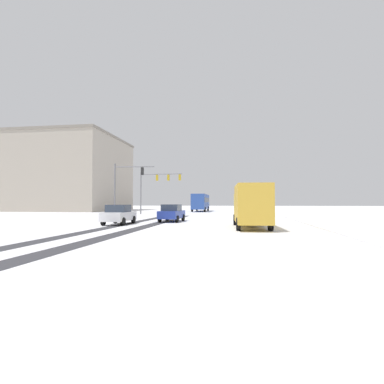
% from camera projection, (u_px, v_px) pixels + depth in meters
% --- Properties ---
extents(wheel_track_left_lane, '(1.11, 37.42, 0.01)m').
position_uv_depth(wheel_track_left_lane, '(144.00, 227.00, 22.15)').
color(wheel_track_left_lane, '#38383D').
rests_on(wheel_track_left_lane, ground).
extents(wheel_track_right_lane, '(1.04, 37.42, 0.01)m').
position_uv_depth(wheel_track_right_lane, '(113.00, 227.00, 22.50)').
color(wheel_track_right_lane, '#38383D').
rests_on(wheel_track_right_lane, ground).
extents(sidewalk_kerb_right, '(4.00, 37.42, 0.12)m').
position_uv_depth(sidewalk_kerb_right, '(361.00, 231.00, 18.37)').
color(sidewalk_kerb_right, white).
rests_on(sidewalk_kerb_right, ground).
extents(traffic_signal_near_left, '(4.91, 0.56, 6.50)m').
position_uv_depth(traffic_signal_near_left, '(125.00, 181.00, 36.20)').
color(traffic_signal_near_left, slate).
rests_on(traffic_signal_near_left, ground).
extents(traffic_signal_far_left, '(6.55, 0.50, 6.50)m').
position_uv_depth(traffic_signal_far_left, '(157.00, 183.00, 45.76)').
color(traffic_signal_far_left, slate).
rests_on(traffic_signal_far_left, ground).
extents(car_yellow_cab_lead, '(1.88, 4.12, 1.62)m').
position_uv_depth(car_yellow_cab_lead, '(247.00, 212.00, 32.48)').
color(car_yellow_cab_lead, yellow).
rests_on(car_yellow_cab_lead, ground).
extents(car_blue_second, '(1.96, 4.16, 1.62)m').
position_uv_depth(car_blue_second, '(172.00, 213.00, 28.27)').
color(car_blue_second, '#233899').
rests_on(car_blue_second, ground).
extents(car_white_third, '(1.91, 4.14, 1.62)m').
position_uv_depth(car_white_third, '(119.00, 214.00, 24.75)').
color(car_white_third, silver).
rests_on(car_white_third, ground).
extents(bus_oncoming, '(2.75, 11.02, 3.38)m').
position_uv_depth(bus_oncoming, '(201.00, 201.00, 59.85)').
color(bus_oncoming, '#284793').
rests_on(bus_oncoming, ground).
extents(box_truck_delivery, '(2.56, 7.49, 3.02)m').
position_uv_depth(box_truck_delivery, '(251.00, 205.00, 21.54)').
color(box_truck_delivery, yellow).
rests_on(box_truck_delivery, ground).
extents(office_building_far_left_block, '(24.15, 21.88, 16.03)m').
position_uv_depth(office_building_far_left_block, '(65.00, 174.00, 66.59)').
color(office_building_far_left_block, '#A89E8E').
rests_on(office_building_far_left_block, ground).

